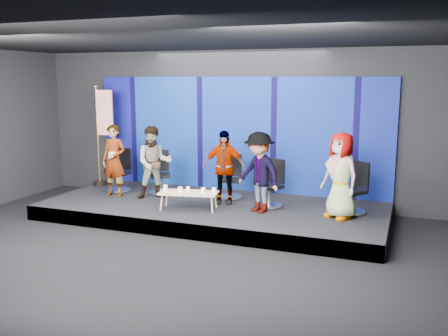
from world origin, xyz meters
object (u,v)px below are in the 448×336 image
Objects in this scene: panelist_b at (154,163)px; mug_b at (180,189)px; mug_e at (214,190)px; chair_a at (120,177)px; chair_d at (271,191)px; panelist_d at (259,172)px; panelist_a at (114,161)px; mug_a at (165,187)px; mug_d at (203,190)px; chair_b at (161,179)px; mug_c at (188,189)px; panelist_e at (341,176)px; chair_c at (231,184)px; coffee_table at (189,193)px; flag_stand at (102,133)px; panelist_c at (224,167)px; chair_e at (353,196)px.

panelist_b is 14.84× the size of mug_b.
mug_e is (1.58, -0.48, -0.38)m from panelist_b.
chair_a reaches higher than mug_b.
panelist_d is (-0.11, -0.49, 0.46)m from chair_d.
panelist_a reaches higher than mug_a.
chair_a is 9.62× the size of mug_d.
chair_b is 1.54m from mug_c.
panelist_d is at bearing -0.38° from panelist_a.
panelist_e reaches higher than mug_b.
chair_d is at bearing 105.56° from panelist_d.
panelist_e is at bearing 9.49° from mug_b.
chair_d is (1.00, -0.42, 0.01)m from chair_c.
mug_c is (0.11, 0.13, -0.01)m from mug_b.
panelist_d reaches higher than mug_c.
coffee_table is (2.18, -0.95, 0.00)m from chair_a.
mug_a is at bearing -179.45° from coffee_table.
flag_stand is (-4.31, 0.51, 0.97)m from chair_d.
chair_c is at bearing 91.91° from mug_e.
panelist_b is 1.53m from mug_d.
chair_a is 9.25× the size of mug_b.
mug_e is at bearing -98.54° from chair_c.
chair_c is 0.97× the size of chair_d.
mug_a is (0.68, -1.08, 0.09)m from chair_b.
coffee_table is at bearing -40.88° from flag_stand.
panelist_d reaches higher than panelist_c.
chair_e is (2.62, -0.33, 0.02)m from chair_c.
chair_e is at bearing -6.65° from panelist_c.
panelist_e is 15.20× the size of mug_b.
chair_d is at bearing -5.67° from panelist_c.
mug_b reaches higher than mug_e.
panelist_d is at bearing 10.50° from mug_c.
panelist_b is at bearing -168.15° from chair_c.
mug_d reaches higher than mug_e.
mug_e is at bearing -127.48° from chair_e.
panelist_c is 0.63× the size of flag_stand.
coffee_table is 0.10m from mug_c.
chair_a is 2.80m from mug_e.
mug_b is 1.17× the size of mug_c.
mug_d is (0.33, -0.02, 0.01)m from mug_c.
flag_stand is (-2.34, 1.32, 0.88)m from mug_a.
panelist_c is at bearing 52.15° from mug_b.
panelist_d is (2.43, -0.27, -0.00)m from panelist_b.
chair_e is (4.27, -0.18, 0.01)m from chair_b.
panelist_e is 3.44m from mug_a.
panelist_a is 0.99× the size of panelist_e.
coffee_table is at bearing -120.98° from chair_c.
chair_c is 0.59× the size of panelist_e.
panelist_c is 0.95× the size of panelist_e.
chair_b reaches higher than coffee_table.
chair_d is at bearing -158.92° from panelist_e.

